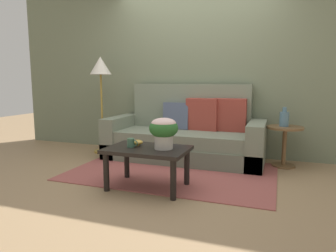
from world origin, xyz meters
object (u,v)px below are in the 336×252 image
Objects in this scene: floor_lamp at (101,73)px; coffee_mug at (131,143)px; coffee_table at (147,154)px; table_vase at (284,119)px; snack_bowl at (137,142)px; potted_plant at (164,129)px; couch at (186,137)px; side_table at (285,139)px.

coffee_mug is (1.18, -1.33, -0.76)m from floor_lamp.
coffee_table is 1.96m from table_vase.
coffee_table is 0.19m from snack_bowl.
potted_plant is (0.18, 0.01, 0.27)m from coffee_table.
potted_plant is at bearing -83.33° from couch.
table_vase is at bearing 41.56° from snack_bowl.
table_vase is at bearing 45.82° from coffee_table.
couch is at bearing -178.06° from side_table.
couch is 4.16× the size of side_table.
table_vase reaches higher than side_table.
floor_lamp is at bearing 131.59° from coffee_mug.
snack_bowl is (-0.15, 0.06, 0.11)m from coffee_table.
floor_lamp is 12.40× the size of coffee_mug.
couch reaches higher than snack_bowl.
potted_plant reaches higher than side_table.
snack_bowl is at bearing 74.85° from coffee_mug.
snack_bowl is 0.49× the size of table_vase.
table_vase reaches higher than coffee_mug.
couch is 1.34m from coffee_table.
couch is 8.86× the size of table_vase.
floor_lamp reaches higher than potted_plant.
couch is 1.35m from side_table.
couch is at bearing 88.98° from coffee_table.
couch is 1.37m from potted_plant.
couch reaches higher than table_vase.
floor_lamp is at bearing 136.26° from coffee_table.
couch is 1.29m from snack_bowl.
couch is 6.97× the size of potted_plant.
coffee_mug reaches higher than snack_bowl.
snack_bowl is at bearing 157.43° from coffee_table.
side_table is 4.39× the size of snack_bowl.
side_table is at bearing -24.95° from table_vase.
table_vase is (1.35, 1.39, 0.28)m from coffee_table.
coffee_table is 1.58× the size of side_table.
side_table is (1.37, 1.38, 0.01)m from coffee_table.
potted_plant is 2.66× the size of coffee_mug.
coffee_table is at bearing -134.18° from table_vase.
snack_bowl is at bearing 171.53° from potted_plant.
couch is 18.25× the size of snack_bowl.
potted_plant is at bearing 7.53° from coffee_mug.
side_table reaches higher than snack_bowl.
potted_plant is at bearing -130.41° from table_vase.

